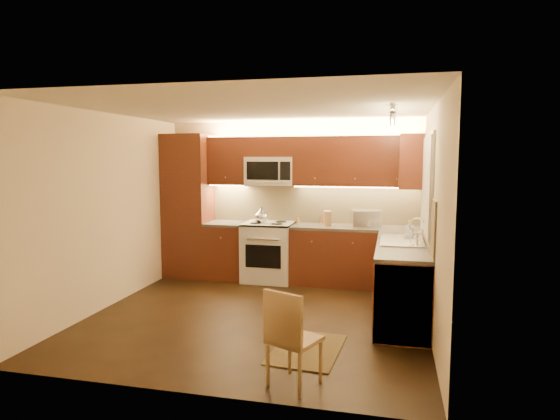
% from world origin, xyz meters
% --- Properties ---
extents(floor, '(4.00, 4.00, 0.01)m').
position_xyz_m(floor, '(0.00, 0.00, 0.00)').
color(floor, black).
rests_on(floor, ground).
extents(ceiling, '(4.00, 4.00, 0.01)m').
position_xyz_m(ceiling, '(0.00, 0.00, 2.50)').
color(ceiling, beige).
rests_on(ceiling, ground).
extents(wall_back, '(4.00, 0.01, 2.50)m').
position_xyz_m(wall_back, '(0.00, 2.00, 1.25)').
color(wall_back, beige).
rests_on(wall_back, ground).
extents(wall_front, '(4.00, 0.01, 2.50)m').
position_xyz_m(wall_front, '(0.00, -2.00, 1.25)').
color(wall_front, beige).
rests_on(wall_front, ground).
extents(wall_left, '(0.01, 4.00, 2.50)m').
position_xyz_m(wall_left, '(-2.00, 0.00, 1.25)').
color(wall_left, beige).
rests_on(wall_left, ground).
extents(wall_right, '(0.01, 4.00, 2.50)m').
position_xyz_m(wall_right, '(2.00, 0.00, 1.25)').
color(wall_right, beige).
rests_on(wall_right, ground).
extents(pantry, '(0.70, 0.60, 2.30)m').
position_xyz_m(pantry, '(-1.65, 1.70, 1.15)').
color(pantry, '#41190D').
rests_on(pantry, floor).
extents(base_cab_back_left, '(0.62, 0.60, 0.86)m').
position_xyz_m(base_cab_back_left, '(-0.99, 1.70, 0.43)').
color(base_cab_back_left, '#41190D').
rests_on(base_cab_back_left, floor).
extents(counter_back_left, '(0.62, 0.60, 0.04)m').
position_xyz_m(counter_back_left, '(-0.99, 1.70, 0.88)').
color(counter_back_left, '#363431').
rests_on(counter_back_left, base_cab_back_left).
extents(base_cab_back_right, '(1.92, 0.60, 0.86)m').
position_xyz_m(base_cab_back_right, '(1.04, 1.70, 0.43)').
color(base_cab_back_right, '#41190D').
rests_on(base_cab_back_right, floor).
extents(counter_back_right, '(1.92, 0.60, 0.04)m').
position_xyz_m(counter_back_right, '(1.04, 1.70, 0.88)').
color(counter_back_right, '#363431').
rests_on(counter_back_right, base_cab_back_right).
extents(base_cab_right, '(0.60, 2.00, 0.86)m').
position_xyz_m(base_cab_right, '(1.70, 0.40, 0.43)').
color(base_cab_right, '#41190D').
rests_on(base_cab_right, floor).
extents(counter_right, '(0.60, 2.00, 0.04)m').
position_xyz_m(counter_right, '(1.70, 0.40, 0.88)').
color(counter_right, '#363431').
rests_on(counter_right, base_cab_right).
extents(dishwasher, '(0.58, 0.60, 0.84)m').
position_xyz_m(dishwasher, '(1.70, -0.30, 0.43)').
color(dishwasher, silver).
rests_on(dishwasher, floor).
extents(backsplash_back, '(3.30, 0.02, 0.60)m').
position_xyz_m(backsplash_back, '(0.35, 1.99, 1.20)').
color(backsplash_back, tan).
rests_on(backsplash_back, wall_back).
extents(backsplash_right, '(0.02, 2.00, 0.60)m').
position_xyz_m(backsplash_right, '(1.99, 0.40, 1.20)').
color(backsplash_right, tan).
rests_on(backsplash_right, wall_right).
extents(upper_cab_back_left, '(0.62, 0.35, 0.75)m').
position_xyz_m(upper_cab_back_left, '(-0.99, 1.82, 1.88)').
color(upper_cab_back_left, '#41190D').
rests_on(upper_cab_back_left, wall_back).
extents(upper_cab_back_right, '(1.92, 0.35, 0.75)m').
position_xyz_m(upper_cab_back_right, '(1.04, 1.82, 1.88)').
color(upper_cab_back_right, '#41190D').
rests_on(upper_cab_back_right, wall_back).
extents(upper_cab_bridge, '(0.76, 0.35, 0.31)m').
position_xyz_m(upper_cab_bridge, '(-0.30, 1.82, 2.09)').
color(upper_cab_bridge, '#41190D').
rests_on(upper_cab_bridge, wall_back).
extents(upper_cab_right_corner, '(0.35, 0.50, 0.75)m').
position_xyz_m(upper_cab_right_corner, '(1.82, 1.40, 1.88)').
color(upper_cab_right_corner, '#41190D').
rests_on(upper_cab_right_corner, wall_right).
extents(stove, '(0.76, 0.65, 0.92)m').
position_xyz_m(stove, '(-0.30, 1.68, 0.46)').
color(stove, silver).
rests_on(stove, floor).
extents(microwave, '(0.76, 0.38, 0.44)m').
position_xyz_m(microwave, '(-0.30, 1.81, 1.72)').
color(microwave, silver).
rests_on(microwave, wall_back).
extents(window_frame, '(0.03, 1.44, 1.24)m').
position_xyz_m(window_frame, '(1.99, 0.55, 1.60)').
color(window_frame, silver).
rests_on(window_frame, wall_right).
extents(window_blinds, '(0.02, 1.36, 1.16)m').
position_xyz_m(window_blinds, '(1.97, 0.55, 1.60)').
color(window_blinds, silver).
rests_on(window_blinds, wall_right).
extents(sink, '(0.52, 0.86, 0.15)m').
position_xyz_m(sink, '(1.70, 0.55, 0.98)').
color(sink, silver).
rests_on(sink, counter_right).
extents(faucet, '(0.20, 0.04, 0.30)m').
position_xyz_m(faucet, '(1.88, 0.55, 1.05)').
color(faucet, silver).
rests_on(faucet, counter_right).
extents(track_light_bar, '(0.04, 1.20, 0.03)m').
position_xyz_m(track_light_bar, '(1.55, 0.40, 2.46)').
color(track_light_bar, silver).
rests_on(track_light_bar, ceiling).
extents(kettle, '(0.28, 0.28, 0.25)m').
position_xyz_m(kettle, '(-0.39, 1.60, 1.05)').
color(kettle, silver).
rests_on(kettle, stove).
extents(toaster_oven, '(0.49, 0.41, 0.25)m').
position_xyz_m(toaster_oven, '(1.19, 1.69, 1.03)').
color(toaster_oven, silver).
rests_on(toaster_oven, counter_back_right).
extents(knife_block, '(0.14, 0.18, 0.22)m').
position_xyz_m(knife_block, '(0.61, 1.71, 1.01)').
color(knife_block, olive).
rests_on(knife_block, counter_back_right).
extents(spice_jar_a, '(0.05, 0.05, 0.10)m').
position_xyz_m(spice_jar_a, '(0.14, 1.87, 0.95)').
color(spice_jar_a, silver).
rests_on(spice_jar_a, counter_back_right).
extents(spice_jar_b, '(0.05, 0.05, 0.10)m').
position_xyz_m(spice_jar_b, '(0.48, 1.94, 0.95)').
color(spice_jar_b, brown).
rests_on(spice_jar_b, counter_back_right).
extents(spice_jar_c, '(0.06, 0.06, 0.09)m').
position_xyz_m(spice_jar_c, '(0.14, 1.94, 0.94)').
color(spice_jar_c, silver).
rests_on(spice_jar_c, counter_back_right).
extents(spice_jar_d, '(0.06, 0.06, 0.08)m').
position_xyz_m(spice_jar_d, '(0.14, 1.85, 0.94)').
color(spice_jar_d, olive).
rests_on(spice_jar_d, counter_back_right).
extents(soap_bottle, '(0.12, 0.12, 0.21)m').
position_xyz_m(soap_bottle, '(1.80, 0.95, 1.01)').
color(soap_bottle, silver).
rests_on(soap_bottle, counter_right).
extents(rug, '(0.72, 1.01, 0.01)m').
position_xyz_m(rug, '(0.77, -0.90, 0.01)').
color(rug, black).
rests_on(rug, floor).
extents(dining_chair, '(0.49, 0.49, 0.85)m').
position_xyz_m(dining_chair, '(0.80, -1.66, 0.42)').
color(dining_chair, olive).
rests_on(dining_chair, floor).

